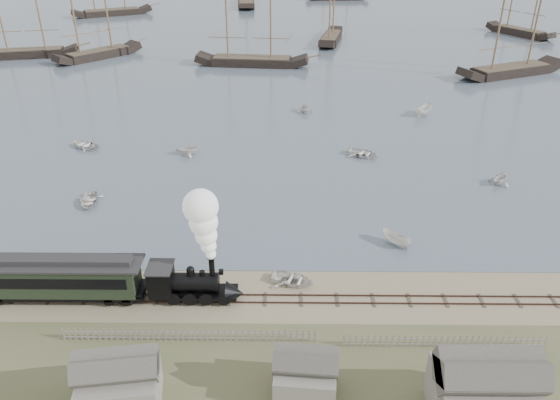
{
  "coord_description": "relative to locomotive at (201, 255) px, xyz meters",
  "views": [
    {
      "loc": [
        0.59,
        -37.99,
        28.97
      ],
      "look_at": [
        0.11,
        8.99,
        3.5
      ],
      "focal_mm": 35.0,
      "sensor_mm": 36.0,
      "label": 1
    }
  ],
  "objects": [
    {
      "name": "locomotive",
      "position": [
        0.0,
        0.0,
        0.0
      ],
      "size": [
        7.76,
        2.9,
        9.67
      ],
      "color": "black",
      "rests_on": "ground"
    },
    {
      "name": "picket_fence_east",
      "position": [
        18.54,
        -5.5,
        -4.46
      ],
      "size": [
        15.0,
        0.1,
        1.2
      ],
      "primitive_type": null,
      "color": "slate",
      "rests_on": "ground"
    },
    {
      "name": "rowboat_6",
      "position": [
        -20.45,
        32.02,
        -3.97
      ],
      "size": [
        4.51,
        4.99,
        0.85
      ],
      "primitive_type": "imported",
      "rotation": [
        0.0,
        0.0,
        4.22
      ],
      "color": "silver",
      "rests_on": "harbor_water"
    },
    {
      "name": "schooner_0",
      "position": [
        -48.46,
        81.53,
        5.6
      ],
      "size": [
        20.32,
        8.88,
        20.0
      ],
      "primitive_type": null,
      "rotation": [
        0.0,
        0.0,
        0.23
      ],
      "color": "black",
      "rests_on": "harbor_water"
    },
    {
      "name": "schooner_4",
      "position": [
        50.03,
        68.62,
        5.6
      ],
      "size": [
        23.11,
        14.07,
        20.0
      ],
      "primitive_type": null,
      "rotation": [
        0.0,
        0.0,
        0.41
      ],
      "color": "black",
      "rests_on": "harbor_water"
    },
    {
      "name": "rowboat_7",
      "position": [
        9.7,
        46.53,
        -3.6
      ],
      "size": [
        3.71,
        3.45,
        1.6
      ],
      "primitive_type": "imported",
      "rotation": [
        0.0,
        0.0,
        0.32
      ],
      "color": "silver",
      "rests_on": "harbor_water"
    },
    {
      "name": "rowboat_5",
      "position": [
        28.14,
        45.44,
        -3.64
      ],
      "size": [
        3.87,
        3.75,
        1.51
      ],
      "primitive_type": "imported",
      "rotation": [
        0.0,
        0.0,
        2.39
      ],
      "color": "silver",
      "rests_on": "harbor_water"
    },
    {
      "name": "rowboat_2",
      "position": [
        17.33,
        8.37,
        -3.77
      ],
      "size": [
        3.16,
        3.13,
        1.25
      ],
      "primitive_type": "imported",
      "rotation": [
        0.0,
        0.0,
        3.92
      ],
      "color": "silver",
      "rests_on": "harbor_water"
    },
    {
      "name": "rowboat_4",
      "position": [
        31.88,
        21.65,
        -3.63
      ],
      "size": [
        3.84,
        3.84,
        1.54
      ],
      "primitive_type": "imported",
      "rotation": [
        0.0,
        0.0,
        5.49
      ],
      "color": "silver",
      "rests_on": "harbor_water"
    },
    {
      "name": "schooner_2",
      "position": [
        -0.26,
        75.19,
        5.6
      ],
      "size": [
        23.25,
        7.39,
        20.0
      ],
      "primitive_type": null,
      "rotation": [
        0.0,
        0.0,
        -0.09
      ],
      "color": "black",
      "rests_on": "harbor_water"
    },
    {
      "name": "ground",
      "position": [
        6.04,
        2.0,
        -4.46
      ],
      "size": [
        600.0,
        600.0,
        0.0
      ],
      "primitive_type": "plane",
      "color": "gray",
      "rests_on": "ground"
    },
    {
      "name": "rowboat_0",
      "position": [
        -14.91,
        16.26,
        -3.99
      ],
      "size": [
        4.23,
        3.28,
        0.81
      ],
      "primitive_type": "imported",
      "rotation": [
        0.0,
        0.0,
        0.14
      ],
      "color": "silver",
      "rests_on": "harbor_water"
    },
    {
      "name": "passenger_coach",
      "position": [
        -12.19,
        0.0,
        -2.22
      ],
      "size": [
        14.6,
        2.82,
        3.54
      ],
      "color": "black",
      "rests_on": "ground"
    },
    {
      "name": "beached_dinghy",
      "position": [
        7.32,
        2.24,
        -4.06
      ],
      "size": [
        3.88,
        4.55,
        0.8
      ],
      "primitive_type": "imported",
      "rotation": [
        0.0,
        0.0,
        1.23
      ],
      "color": "silver",
      "rests_on": "ground"
    },
    {
      "name": "rail_track",
      "position": [
        6.04,
        0.0,
        -4.42
      ],
      "size": [
        120.0,
        1.8,
        0.16
      ],
      "color": "#3B2620",
      "rests_on": "ground"
    },
    {
      "name": "rowboat_3",
      "position": [
        16.78,
        29.43,
        -3.96
      ],
      "size": [
        4.78,
        5.18,
        0.88
      ],
      "primitive_type": "imported",
      "rotation": [
        0.0,
        0.0,
        1.02
      ],
      "color": "silver",
      "rests_on": "harbor_water"
    },
    {
      "name": "shed_mid",
      "position": [
        8.04,
        -10.0,
        -4.46
      ],
      "size": [
        4.0,
        3.5,
        3.6
      ],
      "primitive_type": null,
      "color": "slate",
      "rests_on": "ground"
    },
    {
      "name": "rowboat_1",
      "position": [
        -6.1,
        29.83,
        -3.56
      ],
      "size": [
        3.33,
        3.66,
        1.67
      ],
      "primitive_type": "imported",
      "rotation": [
        0.0,
        0.0,
        1.78
      ],
      "color": "silver",
      "rests_on": "harbor_water"
    },
    {
      "name": "picket_fence_west",
      "position": [
        -0.46,
        -5.0,
        -4.46
      ],
      "size": [
        19.0,
        0.1,
        1.2
      ],
      "primitive_type": null,
      "color": "slate",
      "rests_on": "ground"
    },
    {
      "name": "schooner_1",
      "position": [
        -33.38,
        80.92,
        5.6
      ],
      "size": [
        16.52,
        17.06,
        20.0
      ],
      "primitive_type": null,
      "rotation": [
        0.0,
        0.0,
        0.81
      ],
      "color": "black",
      "rests_on": "harbor_water"
    }
  ]
}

